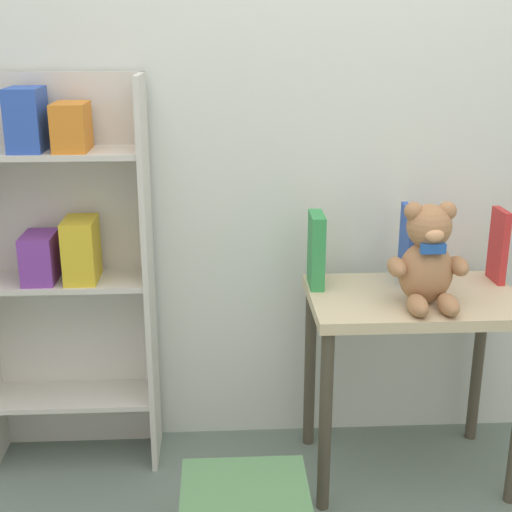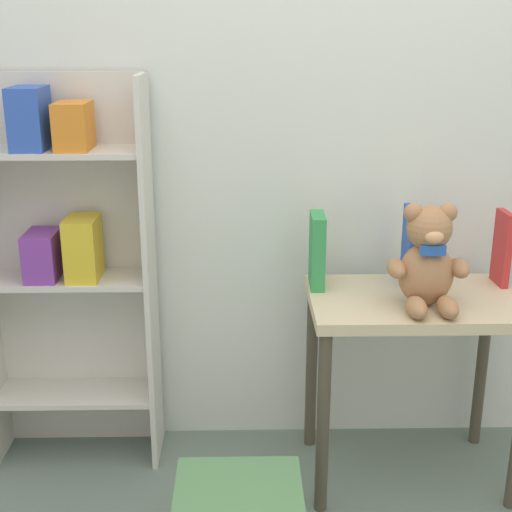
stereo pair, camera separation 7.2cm
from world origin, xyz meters
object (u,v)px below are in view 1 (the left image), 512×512
display_table (413,326)px  book_standing_green (316,250)px  book_standing_red (499,246)px  teddy_bear (428,259)px  book_standing_blue (407,244)px  bookshelf_side (64,255)px

display_table → book_standing_green: book_standing_green is taller
display_table → book_standing_red: size_ratio=2.73×
teddy_bear → book_standing_green: teddy_bear is taller
book_standing_blue → book_standing_red: book_standing_blue is taller
display_table → teddy_bear: (0.01, -0.07, 0.25)m
display_table → book_standing_blue: bearing=90.0°
bookshelf_side → teddy_bear: bookshelf_side is taller
book_standing_red → display_table: bearing=-160.5°
teddy_bear → book_standing_green: (-0.31, 0.18, -0.02)m
book_standing_blue → book_standing_red: size_ratio=1.04×
display_table → book_standing_blue: 0.27m
book_standing_green → display_table: bearing=-18.6°
teddy_bear → book_standing_red: teddy_bear is taller
display_table → book_standing_green: size_ratio=2.76×
teddy_bear → display_table: bearing=97.1°
bookshelf_side → book_standing_red: bearing=-2.3°
bookshelf_side → teddy_bear: (1.14, -0.25, 0.05)m
display_table → teddy_bear: size_ratio=2.09×
teddy_bear → book_standing_red: size_ratio=1.30×
book_standing_red → teddy_bear: bearing=-148.6°
bookshelf_side → book_standing_red: 1.43m
teddy_bear → book_standing_blue: size_ratio=1.25×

